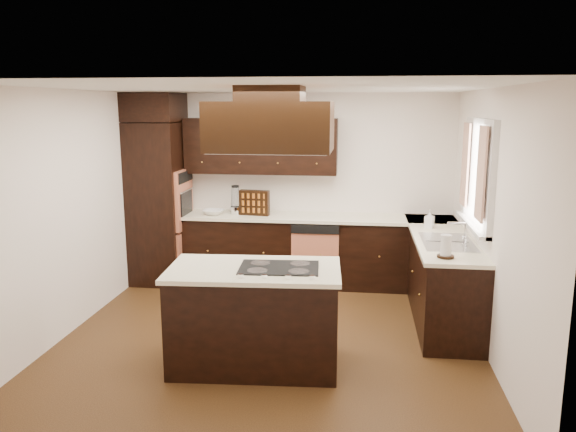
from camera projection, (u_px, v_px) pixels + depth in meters
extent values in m
cube|color=brown|center=(271.00, 337.00, 5.78)|extent=(4.20, 4.20, 0.02)
cube|color=white|center=(269.00, 87.00, 5.28)|extent=(4.20, 4.20, 0.02)
cube|color=white|center=(295.00, 187.00, 7.58)|extent=(4.20, 0.02, 2.50)
cube|color=white|center=(217.00, 284.00, 3.48)|extent=(4.20, 0.02, 2.50)
cube|color=white|center=(69.00, 212.00, 5.79)|extent=(0.02, 4.20, 2.50)
cube|color=white|center=(492.00, 223.00, 5.27)|extent=(0.02, 4.20, 2.50)
cube|color=black|center=(159.00, 203.00, 7.45)|extent=(0.65, 0.75, 2.12)
cube|color=#DE7955|center=(184.00, 199.00, 7.39)|extent=(0.05, 0.62, 0.78)
cube|color=black|center=(295.00, 251.00, 7.43)|extent=(2.93, 0.60, 0.88)
cube|color=black|center=(440.00, 276.00, 6.34)|extent=(0.60, 2.40, 0.88)
cube|color=#F6EDCB|center=(295.00, 217.00, 7.33)|extent=(2.93, 0.63, 0.04)
cube|color=#F6EDCB|center=(441.00, 237.00, 6.25)|extent=(0.63, 2.40, 0.04)
cube|color=black|center=(261.00, 146.00, 7.35)|extent=(2.00, 0.34, 0.72)
cube|color=#DE7955|center=(315.00, 261.00, 7.12)|extent=(0.60, 0.05, 0.72)
cube|color=silver|center=(478.00, 174.00, 5.73)|extent=(0.06, 1.32, 1.12)
cube|color=white|center=(481.00, 174.00, 5.73)|extent=(0.00, 1.20, 1.00)
cube|color=#F6DBC2|center=(481.00, 174.00, 5.32)|extent=(0.02, 0.34, 0.90)
cube|color=#F6DBC2|center=(465.00, 165.00, 6.13)|extent=(0.02, 0.34, 0.90)
cube|color=silver|center=(447.00, 242.00, 5.90)|extent=(0.52, 0.84, 0.01)
cube|color=black|center=(255.00, 319.00, 5.08)|extent=(1.52, 0.90, 0.88)
cube|color=#F6EDCB|center=(254.00, 270.00, 4.99)|extent=(1.58, 0.95, 0.04)
cube|color=black|center=(279.00, 268.00, 4.97)|extent=(0.73, 0.51, 0.01)
cube|color=black|center=(271.00, 126.00, 4.80)|extent=(1.05, 0.72, 0.42)
cube|color=black|center=(271.00, 94.00, 4.75)|extent=(0.55, 0.50, 0.13)
cylinder|color=silver|center=(236.00, 210.00, 7.42)|extent=(0.15, 0.15, 0.10)
cone|color=silver|center=(235.00, 197.00, 7.39)|extent=(0.13, 0.13, 0.26)
cube|color=black|center=(254.00, 203.00, 7.33)|extent=(0.40, 0.15, 0.33)
imported|color=silver|center=(213.00, 212.00, 7.38)|extent=(0.32, 0.32, 0.07)
imported|color=silver|center=(429.00, 219.00, 6.57)|extent=(0.13, 0.13, 0.21)
cylinder|color=silver|center=(446.00, 246.00, 5.29)|extent=(0.13, 0.13, 0.22)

